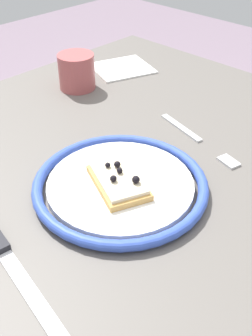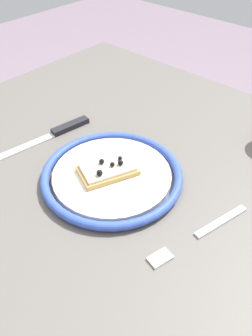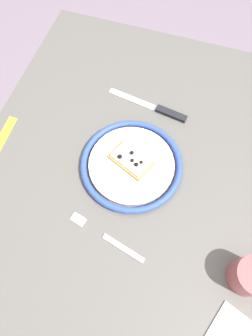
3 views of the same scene
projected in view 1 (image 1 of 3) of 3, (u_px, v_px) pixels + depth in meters
dining_table at (113, 216)px, 0.69m from camera, size 1.02×0.88×0.73m
plate at (120, 185)px, 0.61m from camera, size 0.26×0.26×0.02m
pizza_slice_near at (119, 181)px, 0.59m from camera, size 0.10×0.12×0.03m
knife at (0, 246)px, 0.51m from camera, size 0.05×0.24×0.01m
fork at (198, 139)px, 0.72m from camera, size 0.07×0.20×0.00m
cup at (77, 72)px, 0.87m from camera, size 0.08×0.08×0.08m
napkin at (122, 68)px, 0.98m from camera, size 0.17×0.16×0.00m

